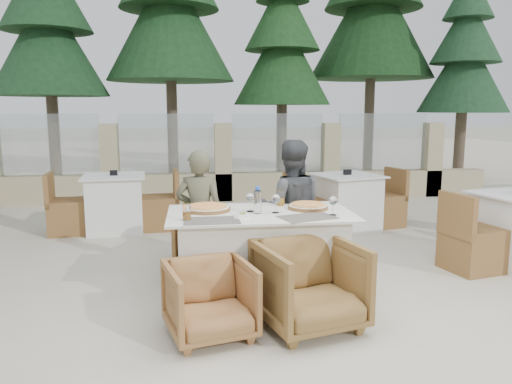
{
  "coord_description": "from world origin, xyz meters",
  "views": [
    {
      "loc": [
        -0.53,
        -4.23,
        1.66
      ],
      "look_at": [
        0.03,
        0.28,
        0.9
      ],
      "focal_mm": 35.0,
      "sensor_mm": 36.0,
      "label": 1
    }
  ],
  "objects": [
    {
      "name": "bg_table_a",
      "position": [
        -1.61,
        2.64,
        0.39
      ],
      "size": [
        1.71,
        0.98,
        0.77
      ],
      "primitive_type": null,
      "rotation": [
        0.0,
        0.0,
        0.1
      ],
      "color": "white",
      "rests_on": "ground"
    },
    {
      "name": "wine_glass_centre",
      "position": [
        -0.05,
        0.02,
        0.86
      ],
      "size": [
        0.09,
        0.09,
        0.18
      ],
      "primitive_type": null,
      "rotation": [
        0.0,
        0.0,
        0.3
      ],
      "color": "white",
      "rests_on": "dining_table"
    },
    {
      "name": "bg_table_b",
      "position": [
        1.55,
        2.32,
        0.39
      ],
      "size": [
        1.8,
        1.23,
        0.77
      ],
      "primitive_type": null,
      "rotation": [
        0.0,
        0.0,
        0.27
      ],
      "color": "white",
      "rests_on": "ground"
    },
    {
      "name": "beer_glass_left",
      "position": [
        -0.6,
        -0.25,
        0.84
      ],
      "size": [
        0.09,
        0.09,
        0.14
      ],
      "primitive_type": "cylinder",
      "rotation": [
        0.0,
        0.0,
        0.36
      ],
      "color": "orange",
      "rests_on": "dining_table"
    },
    {
      "name": "placemat_near_right",
      "position": [
        0.4,
        -0.27,
        0.77
      ],
      "size": [
        0.52,
        0.42,
        0.0
      ],
      "primitive_type": "cube",
      "rotation": [
        0.0,
        0.0,
        0.31
      ],
      "color": "#605C52",
      "rests_on": "dining_table"
    },
    {
      "name": "sand_patch",
      "position": [
        0.0,
        14.0,
        0.01
      ],
      "size": [
        30.0,
        16.0,
        0.01
      ],
      "primitive_type": "cube",
      "color": "#F8EACB",
      "rests_on": "ground"
    },
    {
      "name": "beer_glass_right",
      "position": [
        0.26,
        0.26,
        0.84
      ],
      "size": [
        0.09,
        0.09,
        0.14
      ],
      "primitive_type": "cylinder",
      "rotation": [
        0.0,
        0.0,
        -0.41
      ],
      "color": "orange",
      "rests_on": "dining_table"
    },
    {
      "name": "pizza_right",
      "position": [
        0.48,
        0.08,
        0.79
      ],
      "size": [
        0.39,
        0.39,
        0.05
      ],
      "primitive_type": "cylinder",
      "rotation": [
        0.0,
        0.0,
        0.08
      ],
      "color": "orange",
      "rests_on": "dining_table"
    },
    {
      "name": "pine_centre",
      "position": [
        1.5,
        7.2,
        2.5
      ],
      "size": [
        2.2,
        2.2,
        5.0
      ],
      "primitive_type": "cone",
      "color": "#204B20",
      "rests_on": "ground"
    },
    {
      "name": "wine_glass_corner",
      "position": [
        0.63,
        -0.22,
        0.86
      ],
      "size": [
        0.1,
        0.1,
        0.18
      ],
      "primitive_type": null,
      "rotation": [
        0.0,
        0.0,
        -0.32
      ],
      "color": "white",
      "rests_on": "dining_table"
    },
    {
      "name": "armchair_near_left",
      "position": [
        -0.43,
        -0.75,
        0.28
      ],
      "size": [
        0.73,
        0.75,
        0.56
      ],
      "primitive_type": "imported",
      "rotation": [
        0.0,
        0.0,
        0.25
      ],
      "color": "#9A6738",
      "rests_on": "ground"
    },
    {
      "name": "placemat_near_left",
      "position": [
        -0.4,
        -0.3,
        0.77
      ],
      "size": [
        0.45,
        0.3,
        0.0
      ],
      "primitive_type": "cube",
      "rotation": [
        0.0,
        0.0,
        0.01
      ],
      "color": "#5F5851",
      "rests_on": "dining_table"
    },
    {
      "name": "wine_glass_near",
      "position": [
        0.16,
        -0.06,
        0.86
      ],
      "size": [
        0.09,
        0.09,
        0.18
      ],
      "primitive_type": null,
      "rotation": [
        0.0,
        0.0,
        -0.13
      ],
      "color": "white",
      "rests_on": "dining_table"
    },
    {
      "name": "pine_mid_left",
      "position": [
        -1.0,
        7.5,
        3.25
      ],
      "size": [
        2.86,
        2.86,
        6.5
      ],
      "primitive_type": "cone",
      "color": "#1D4620",
      "rests_on": "ground"
    },
    {
      "name": "ground",
      "position": [
        0.0,
        0.0,
        0.0
      ],
      "size": [
        80.0,
        80.0,
        0.0
      ],
      "primitive_type": "plane",
      "color": "beige",
      "rests_on": "ground"
    },
    {
      "name": "olive_dish",
      "position": [
        -0.14,
        -0.22,
        0.79
      ],
      "size": [
        0.11,
        0.11,
        0.04
      ],
      "primitive_type": null,
      "rotation": [
        0.0,
        0.0,
        -0.04
      ],
      "color": "white",
      "rests_on": "dining_table"
    },
    {
      "name": "diner_right",
      "position": [
        0.41,
        0.5,
        0.68
      ],
      "size": [
        0.72,
        0.59,
        1.37
      ],
      "primitive_type": "imported",
      "rotation": [
        0.0,
        0.0,
        3.02
      ],
      "color": "#3E4144",
      "rests_on": "ground"
    },
    {
      "name": "pine_far_right",
      "position": [
        5.5,
        6.5,
        2.25
      ],
      "size": [
        1.98,
        1.98,
        4.5
      ],
      "primitive_type": "cone",
      "color": "#214A29",
      "rests_on": "ground"
    },
    {
      "name": "armchair_far_right",
      "position": [
        0.46,
        0.72,
        0.26
      ],
      "size": [
        0.63,
        0.65,
        0.53
      ],
      "primitive_type": "imported",
      "rotation": [
        0.0,
        0.0,
        3.01
      ],
      "color": "olive",
      "rests_on": "ground"
    },
    {
      "name": "armchair_far_left",
      "position": [
        -0.34,
        0.91,
        0.31
      ],
      "size": [
        0.88,
        0.89,
        0.62
      ],
      "primitive_type": "imported",
      "rotation": [
        0.0,
        0.0,
        2.73
      ],
      "color": "olive",
      "rests_on": "ground"
    },
    {
      "name": "pine_mid_right",
      "position": [
        3.8,
        7.8,
        3.4
      ],
      "size": [
        2.99,
        2.99,
        6.8
      ],
      "primitive_type": "cone",
      "color": "#1A3E1B",
      "rests_on": "ground"
    },
    {
      "name": "armchair_near_right",
      "position": [
        0.32,
        -0.68,
        0.34
      ],
      "size": [
        0.89,
        0.9,
        0.67
      ],
      "primitive_type": "imported",
      "rotation": [
        0.0,
        0.0,
        0.27
      ],
      "color": "brown",
      "rests_on": "ground"
    },
    {
      "name": "pine_far_left",
      "position": [
        -3.5,
        7.0,
        2.75
      ],
      "size": [
        2.42,
        2.42,
        5.5
      ],
      "primitive_type": "cone",
      "color": "#1C4222",
      "rests_on": "ground"
    },
    {
      "name": "dining_table",
      "position": [
        0.03,
        -0.02,
        0.39
      ],
      "size": [
        1.6,
        0.9,
        0.77
      ],
      "primitive_type": null,
      "color": "silver",
      "rests_on": "ground"
    },
    {
      "name": "diner_left",
      "position": [
        -0.48,
        0.53,
        0.64
      ],
      "size": [
        0.51,
        0.39,
        1.28
      ],
      "primitive_type": "imported",
      "rotation": [
        0.0,
        0.0,
        2.96
      ],
      "color": "#53533C",
      "rests_on": "ground"
    },
    {
      "name": "water_bottle",
      "position": [
        0.01,
        -0.06,
        0.89
      ],
      "size": [
        0.09,
        0.09,
        0.23
      ],
      "primitive_type": "cylinder",
      "rotation": [
        0.0,
        0.0,
        0.36
      ],
      "color": "#A4C4D7",
      "rests_on": "dining_table"
    },
    {
      "name": "pizza_left",
      "position": [
        -0.42,
        0.11,
        0.8
      ],
      "size": [
        0.45,
        0.45,
        0.05
      ],
      "primitive_type": "cylinder",
      "rotation": [
        0.0,
        0.0,
        0.11
      ],
      "color": "orange",
      "rests_on": "dining_table"
    },
    {
      "name": "perimeter_wall_far",
      "position": [
        0.0,
        4.8,
        0.8
      ],
      "size": [
        10.0,
        0.34,
        1.6
      ],
      "primitive_type": null,
      "color": "tan",
      "rests_on": "ground"
    }
  ]
}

